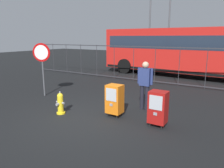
{
  "coord_description": "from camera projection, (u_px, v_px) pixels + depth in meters",
  "views": [
    {
      "loc": [
        4.03,
        -4.86,
        2.47
      ],
      "look_at": [
        0.3,
        1.2,
        0.9
      ],
      "focal_mm": 34.25,
      "sensor_mm": 36.0,
      "label": 1
    }
  ],
  "objects": [
    {
      "name": "street_light_near_right",
      "position": [
        169.0,
        16.0,
        18.52
      ],
      "size": [
        0.32,
        0.32,
        7.37
      ],
      "color": "#4C4F54",
      "rests_on": "ground_plane"
    },
    {
      "name": "bus_near",
      "position": [
        185.0,
        49.0,
        13.43
      ],
      "size": [
        10.65,
        3.34,
        3.0
      ],
      "rotation": [
        0.0,
        0.0,
        -0.07
      ],
      "color": "red",
      "rests_on": "ground_plane"
    },
    {
      "name": "pedestrian",
      "position": [
        145.0,
        83.0,
        7.25
      ],
      "size": [
        0.55,
        0.22,
        1.67
      ],
      "color": "black",
      "rests_on": "ground_plane"
    },
    {
      "name": "stop_sign",
      "position": [
        42.0,
        58.0,
        8.85
      ],
      "size": [
        0.71,
        0.31,
        2.23
      ],
      "color": "#4C4F54",
      "rests_on": "ground_plane"
    },
    {
      "name": "street_light_far_right",
      "position": [
        150.0,
        16.0,
        19.33
      ],
      "size": [
        0.32,
        0.32,
        7.47
      ],
      "color": "#4C4F54",
      "rests_on": "ground_plane"
    },
    {
      "name": "fire_hydrant",
      "position": [
        60.0,
        103.0,
        6.96
      ],
      "size": [
        0.33,
        0.32,
        0.75
      ],
      "color": "yellow",
      "rests_on": "ground_plane"
    },
    {
      "name": "newspaper_box_primary",
      "position": [
        115.0,
        99.0,
        6.69
      ],
      "size": [
        0.48,
        0.42,
        1.02
      ],
      "color": "black",
      "rests_on": "ground_plane"
    },
    {
      "name": "ground_plane",
      "position": [
        84.0,
        118.0,
        6.63
      ],
      "size": [
        60.0,
        60.0,
        0.0
      ],
      "primitive_type": "plane",
      "color": "black"
    },
    {
      "name": "fence_barrier",
      "position": [
        155.0,
        65.0,
        11.51
      ],
      "size": [
        18.03,
        0.04,
        2.0
      ],
      "color": "#2D2D33",
      "rests_on": "ground_plane"
    },
    {
      "name": "newspaper_box_secondary",
      "position": [
        158.0,
        107.0,
        5.91
      ],
      "size": [
        0.48,
        0.42,
        1.02
      ],
      "color": "black",
      "rests_on": "ground_plane"
    }
  ]
}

